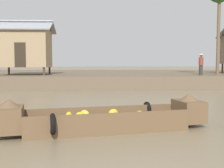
% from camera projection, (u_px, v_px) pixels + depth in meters
% --- Properties ---
extents(ground_plane, '(300.00, 300.00, 0.00)m').
position_uv_depth(ground_plane, '(118.00, 104.00, 12.28)').
color(ground_plane, '#7A6B51').
extents(riverbank_strip, '(160.00, 20.00, 0.93)m').
position_uv_depth(riverbank_strip, '(107.00, 77.00, 28.22)').
color(riverbank_strip, brown).
rests_on(riverbank_strip, ground).
extents(banana_boat, '(5.71, 2.40, 0.94)m').
position_uv_depth(banana_boat, '(106.00, 118.00, 7.50)').
color(banana_boat, brown).
rests_on(banana_boat, ground).
extents(stilt_house_left, '(4.40, 3.24, 4.19)m').
position_uv_depth(stilt_house_left, '(25.00, 47.00, 21.38)').
color(stilt_house_left, '#4C3826').
rests_on(stilt_house_left, riverbank_strip).
extents(vendor_person, '(0.44, 0.44, 1.66)m').
position_uv_depth(vendor_person, '(201.00, 63.00, 21.03)').
color(vendor_person, '#332D28').
rests_on(vendor_person, riverbank_strip).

